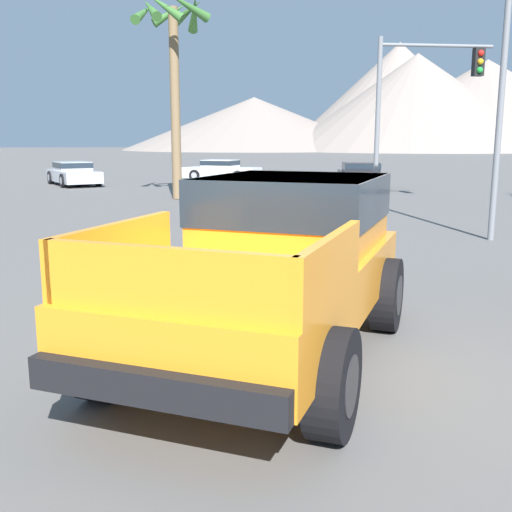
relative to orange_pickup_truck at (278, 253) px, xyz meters
name	(u,v)px	position (x,y,z in m)	size (l,w,h in m)	color
ground_plane	(286,355)	(0.06, -0.22, -1.06)	(320.00, 320.00, 0.00)	#5B5956
orange_pickup_truck	(278,253)	(0.00, 0.00, 0.00)	(3.94, 5.18, 1.86)	orange
parked_car_white	(222,170)	(1.09, 27.04, -0.49)	(4.43, 3.36, 1.13)	white
parked_car_silver	(73,173)	(-6.42, 24.52, -0.47)	(3.33, 4.67, 1.15)	#B7BABF
parked_car_dark	(360,175)	(7.19, 21.05, -0.45)	(2.47, 4.30, 1.19)	#232328
traffic_light_main	(423,89)	(6.95, 13.46, 2.81)	(3.91, 0.38, 5.52)	slate
street_lamp_post	(506,34)	(5.94, 6.52, 3.42)	(0.90, 0.24, 7.42)	slate
palm_tree_leaning	(172,47)	(-1.31, 16.93, 4.51)	(2.88, 2.79, 7.40)	brown
distant_mountain_range	(262,102)	(14.64, 113.32, 8.22)	(183.72, 66.80, 21.86)	gray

